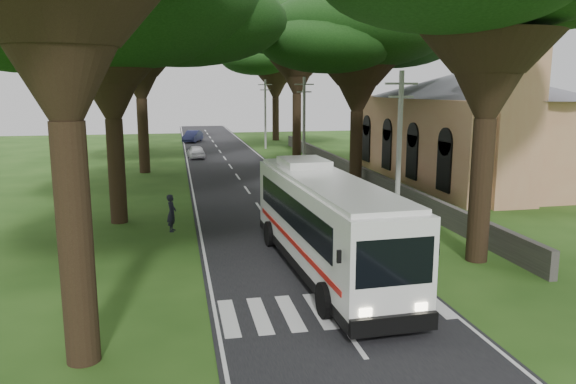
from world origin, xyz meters
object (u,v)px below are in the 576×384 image
Objects in this scene: church at (471,117)px; distant_car_b at (193,136)px; coach_bus at (325,222)px; pole_mid at (304,124)px; pole_far at (265,113)px; pedestrian at (172,213)px; distant_car_a at (196,152)px; pole_near at (399,153)px.

church is 39.92m from distant_car_b.
distant_car_b is (-3.41, 53.69, -1.28)m from coach_bus.
coach_bus is 2.88× the size of distant_car_b.
distant_car_b is at bearing 121.04° from church.
coach_bus is (-4.70, -24.12, -2.13)m from pole_mid.
church is at bearing 46.54° from coach_bus.
coach_bus is at bearing -101.03° from pole_mid.
pole_far is at bearing 116.82° from church.
distant_car_b is at bearing 7.40° from pedestrian.
pole_mid is 15.52m from distant_car_a.
distant_car_a is (-8.34, -7.39, -3.49)m from pole_far.
coach_bus is at bearing -68.08° from distant_car_b.
pole_far is 0.61× the size of coach_bus.
church is at bearing -63.18° from pole_far.
distant_car_a is 0.85× the size of distant_car_b.
church reaches higher than distant_car_b.
pole_near is 6.61m from coach_bus.
church is at bearing -40.67° from distant_car_b.
distant_car_a is at bearing 93.14° from coach_bus.
distant_car_a is (-8.34, 32.61, -3.49)m from pole_near.
pedestrian is (-5.98, 7.61, -1.10)m from coach_bus.
church reaches higher than pole_mid.
pedestrian is (-10.68, -36.51, -3.22)m from pole_far.
pole_near is 1.00× the size of pole_far.
pole_far is 11.68m from distant_car_a.
pole_near and pole_far have the same top height.
distant_car_a is at bearing 123.48° from pole_mid.
pole_near is at bearing -62.42° from distant_car_b.
distant_car_a is 16.95m from distant_car_b.
pole_far reaches higher than coach_bus.
distant_car_b is 2.37× the size of pedestrian.
church is 13.16m from pole_mid.
pedestrian is at bearing 125.65° from coach_bus.
pole_mid reaches higher than pedestrian.
distant_car_a is at bearing 140.50° from church.
coach_bus is 3.37× the size of distant_car_a.
coach_bus is 36.94m from distant_car_a.
pole_near is at bearing -97.48° from pedestrian.
pole_near reaches higher than coach_bus.
pole_mid is 20.00m from pole_far.
distant_car_b is 46.15m from pedestrian.
church reaches higher than pole_near.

